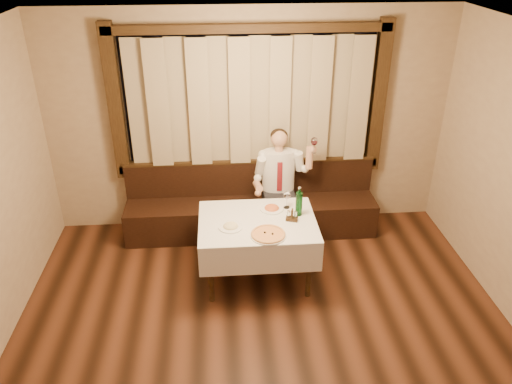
{
  "coord_description": "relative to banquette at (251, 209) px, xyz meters",
  "views": [
    {
      "loc": [
        -0.38,
        -2.9,
        3.56
      ],
      "look_at": [
        0.0,
        1.9,
        1.0
      ],
      "focal_mm": 35.0,
      "sensor_mm": 36.0,
      "label": 1
    }
  ],
  "objects": [
    {
      "name": "cruet_caddy",
      "position": [
        0.37,
        -1.05,
        0.49
      ],
      "size": [
        0.14,
        0.1,
        0.14
      ],
      "rotation": [
        0.0,
        0.0,
        -0.3
      ],
      "color": "black",
      "rests_on": "dining_table"
    },
    {
      "name": "pasta_red",
      "position": [
        0.18,
        -0.8,
        0.48
      ],
      "size": [
        0.27,
        0.27,
        0.09
      ],
      "rotation": [
        0.0,
        0.0,
        -0.24
      ],
      "color": "white",
      "rests_on": "dining_table"
    },
    {
      "name": "dining_table",
      "position": [
        0.0,
        -1.02,
        0.34
      ],
      "size": [
        1.27,
        0.97,
        0.76
      ],
      "color": "black",
      "rests_on": "ground"
    },
    {
      "name": "room",
      "position": [
        -0.0,
        -1.75,
        1.19
      ],
      "size": [
        5.01,
        6.01,
        2.81
      ],
      "color": "black",
      "rests_on": "ground"
    },
    {
      "name": "seated_man",
      "position": [
        0.35,
        -0.09,
        0.51
      ],
      "size": [
        0.77,
        0.57,
        1.4
      ],
      "color": "black",
      "rests_on": "ground"
    },
    {
      "name": "banquette",
      "position": [
        0.0,
        0.0,
        0.0
      ],
      "size": [
        3.2,
        0.61,
        0.94
      ],
      "color": "black",
      "rests_on": "ground"
    },
    {
      "name": "table_wine_glass",
      "position": [
        0.35,
        -0.77,
        0.6
      ],
      "size": [
        0.08,
        0.08,
        0.21
      ],
      "rotation": [
        0.0,
        0.0,
        -0.15
      ],
      "color": "white",
      "rests_on": "dining_table"
    },
    {
      "name": "pizza",
      "position": [
        0.09,
        -1.33,
        0.46
      ],
      "size": [
        0.38,
        0.38,
        0.04
      ],
      "rotation": [
        0.0,
        0.0,
        -0.1
      ],
      "color": "white",
      "rests_on": "dining_table"
    },
    {
      "name": "green_bottle",
      "position": [
        0.46,
        -0.94,
        0.59
      ],
      "size": [
        0.07,
        0.07,
        0.34
      ],
      "rotation": [
        0.0,
        0.0,
        0.34
      ],
      "color": "#12551D",
      "rests_on": "dining_table"
    },
    {
      "name": "pasta_cream",
      "position": [
        -0.29,
        -1.14,
        0.48
      ],
      "size": [
        0.26,
        0.26,
        0.09
      ],
      "rotation": [
        0.0,
        0.0,
        0.36
      ],
      "color": "white",
      "rests_on": "dining_table"
    }
  ]
}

